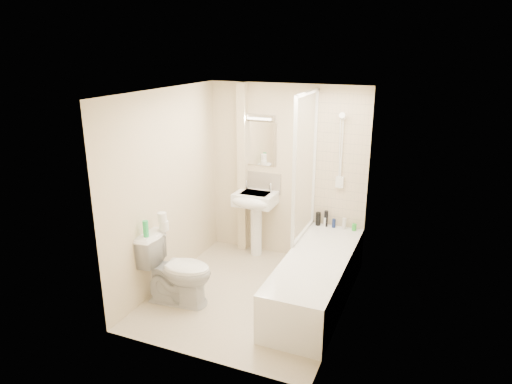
% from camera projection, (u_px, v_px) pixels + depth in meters
% --- Properties ---
extents(floor, '(2.50, 2.50, 0.00)m').
position_uv_depth(floor, '(250.00, 295.00, 5.48)').
color(floor, beige).
rests_on(floor, ground).
extents(wall_back, '(2.20, 0.02, 2.40)m').
position_uv_depth(wall_back, '(286.00, 173.00, 6.21)').
color(wall_back, beige).
rests_on(wall_back, ground).
extents(wall_left, '(0.02, 2.50, 2.40)m').
position_uv_depth(wall_left, '(166.00, 189.00, 5.51)').
color(wall_left, beige).
rests_on(wall_left, ground).
extents(wall_right, '(0.02, 2.50, 2.40)m').
position_uv_depth(wall_right, '(348.00, 214.00, 4.71)').
color(wall_right, beige).
rests_on(wall_right, ground).
extents(ceiling, '(2.20, 2.50, 0.02)m').
position_uv_depth(ceiling, '(249.00, 92.00, 4.74)').
color(ceiling, white).
rests_on(ceiling, wall_back).
extents(tile_back, '(0.70, 0.01, 1.75)m').
position_uv_depth(tile_back, '(341.00, 163.00, 5.85)').
color(tile_back, beige).
rests_on(tile_back, wall_back).
extents(tile_right, '(0.01, 2.10, 1.75)m').
position_uv_depth(tile_right, '(352.00, 188.00, 4.82)').
color(tile_right, beige).
rests_on(tile_right, wall_right).
extents(pipe_boxing, '(0.12, 0.12, 2.40)m').
position_uv_depth(pipe_boxing, '(243.00, 170.00, 6.38)').
color(pipe_boxing, beige).
rests_on(pipe_boxing, ground).
extents(splashback, '(0.60, 0.02, 0.30)m').
position_uv_depth(splashback, '(261.00, 182.00, 6.38)').
color(splashback, beige).
rests_on(splashback, wall_back).
extents(mirror, '(0.46, 0.01, 0.60)m').
position_uv_depth(mirror, '(261.00, 144.00, 6.21)').
color(mirror, white).
rests_on(mirror, wall_back).
extents(strip_light, '(0.42, 0.07, 0.07)m').
position_uv_depth(strip_light, '(260.00, 117.00, 6.08)').
color(strip_light, silver).
rests_on(strip_light, wall_back).
extents(bathtub, '(0.70, 2.10, 0.55)m').
position_uv_depth(bathtub, '(316.00, 278.00, 5.29)').
color(bathtub, white).
rests_on(bathtub, ground).
extents(shower_screen, '(0.04, 0.92, 1.80)m').
position_uv_depth(shower_screen, '(305.00, 166.00, 5.59)').
color(shower_screen, white).
rests_on(shower_screen, bathtub).
extents(shower_fixture, '(0.10, 0.16, 0.99)m').
position_uv_depth(shower_fixture, '(341.00, 154.00, 5.78)').
color(shower_fixture, white).
rests_on(shower_fixture, wall_back).
extents(pedestal_sink, '(0.55, 0.50, 1.06)m').
position_uv_depth(pedestal_sink, '(254.00, 206.00, 6.27)').
color(pedestal_sink, white).
rests_on(pedestal_sink, ground).
extents(bottle_black_a, '(0.07, 0.07, 0.18)m').
position_uv_depth(bottle_black_a, '(318.00, 219.00, 6.12)').
color(bottle_black_a, black).
rests_on(bottle_black_a, bathtub).
extents(bottle_white_a, '(0.05, 0.05, 0.13)m').
position_uv_depth(bottle_white_a, '(325.00, 222.00, 6.09)').
color(bottle_white_a, white).
rests_on(bottle_white_a, bathtub).
extents(bottle_black_b, '(0.05, 0.05, 0.22)m').
position_uv_depth(bottle_black_b, '(326.00, 219.00, 6.07)').
color(bottle_black_b, black).
rests_on(bottle_black_b, bathtub).
extents(bottle_blue, '(0.05, 0.05, 0.12)m').
position_uv_depth(bottle_blue, '(334.00, 223.00, 6.05)').
color(bottle_blue, navy).
rests_on(bottle_blue, bathtub).
extents(bottle_white_b, '(0.05, 0.05, 0.15)m').
position_uv_depth(bottle_white_b, '(344.00, 224.00, 5.99)').
color(bottle_white_b, silver).
rests_on(bottle_white_b, bathtub).
extents(bottle_green, '(0.06, 0.06, 0.09)m').
position_uv_depth(bottle_green, '(354.00, 227.00, 5.95)').
color(bottle_green, green).
rests_on(bottle_green, bathtub).
extents(toilet, '(0.62, 0.90, 0.83)m').
position_uv_depth(toilet, '(177.00, 269.00, 5.22)').
color(toilet, white).
rests_on(toilet, ground).
extents(toilet_roll_lower, '(0.11, 0.11, 0.11)m').
position_uv_depth(toilet_roll_lower, '(164.00, 226.00, 5.25)').
color(toilet_roll_lower, white).
rests_on(toilet_roll_lower, toilet).
extents(toilet_roll_upper, '(0.10, 0.10, 0.11)m').
position_uv_depth(toilet_roll_upper, '(162.00, 217.00, 5.21)').
color(toilet_roll_upper, white).
rests_on(toilet_roll_upper, toilet_roll_lower).
extents(green_bottle, '(0.06, 0.06, 0.19)m').
position_uv_depth(green_bottle, '(146.00, 229.00, 5.06)').
color(green_bottle, '#27BE5D').
rests_on(green_bottle, toilet).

